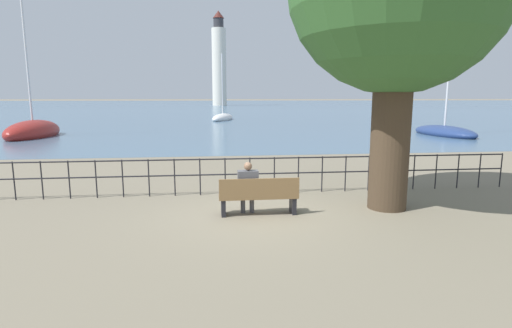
{
  "coord_description": "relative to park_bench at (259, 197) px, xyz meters",
  "views": [
    {
      "loc": [
        -1.1,
        -9.07,
        2.74
      ],
      "look_at": [
        0.0,
        0.5,
        1.12
      ],
      "focal_mm": 28.0,
      "sensor_mm": 36.0,
      "label": 1
    }
  ],
  "objects": [
    {
      "name": "seated_person_left",
      "position": [
        -0.25,
        0.07,
        0.25
      ],
      "size": [
        0.48,
        0.35,
        1.26
      ],
      "color": "#4C4C51",
      "rests_on": "ground_plane"
    },
    {
      "name": "ground_plane",
      "position": [
        0.0,
        0.06,
        -0.43
      ],
      "size": [
        1000.0,
        1000.0,
        0.0
      ],
      "primitive_type": "plane",
      "color": "#7A705B"
    },
    {
      "name": "sailboat_0",
      "position": [
        0.4,
        39.1,
        -0.17
      ],
      "size": [
        3.64,
        6.96,
        8.07
      ],
      "rotation": [
        0.0,
        0.0,
        -0.3
      ],
      "color": "white",
      "rests_on": "ground_plane"
    },
    {
      "name": "park_bench",
      "position": [
        0.0,
        0.0,
        0.0
      ],
      "size": [
        1.86,
        0.45,
        0.9
      ],
      "color": "brown",
      "rests_on": "ground_plane"
    },
    {
      "name": "sailboat_1",
      "position": [
        -13.29,
        20.18,
        -0.06
      ],
      "size": [
        2.7,
        6.56,
        11.21
      ],
      "rotation": [
        0.0,
        0.0,
        -0.06
      ],
      "color": "maroon",
      "rests_on": "ground_plane"
    },
    {
      "name": "promenade_railing",
      "position": [
        0.0,
        2.1,
        0.26
      ],
      "size": [
        15.53,
        0.04,
        1.05
      ],
      "color": "black",
      "rests_on": "ground_plane"
    },
    {
      "name": "harbor_water",
      "position": [
        0.0,
        159.56,
        -0.43
      ],
      "size": [
        600.0,
        300.0,
        0.01
      ],
      "color": "slate",
      "rests_on": "ground_plane"
    },
    {
      "name": "harbor_lighthouse",
      "position": [
        2.05,
        121.97,
        13.22
      ],
      "size": [
        4.5,
        4.5,
        29.37
      ],
      "color": "silver",
      "rests_on": "ground_plane"
    },
    {
      "name": "sailboat_2",
      "position": [
        15.73,
        18.1,
        -0.15
      ],
      "size": [
        2.78,
        6.4,
        11.9
      ],
      "rotation": [
        0.0,
        0.0,
        0.07
      ],
      "color": "navy",
      "rests_on": "ground_plane"
    }
  ]
}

